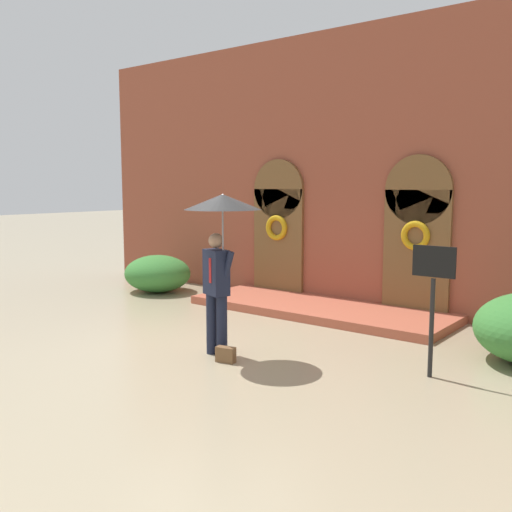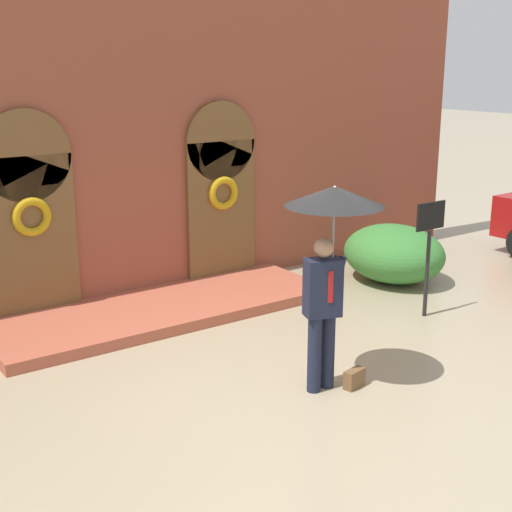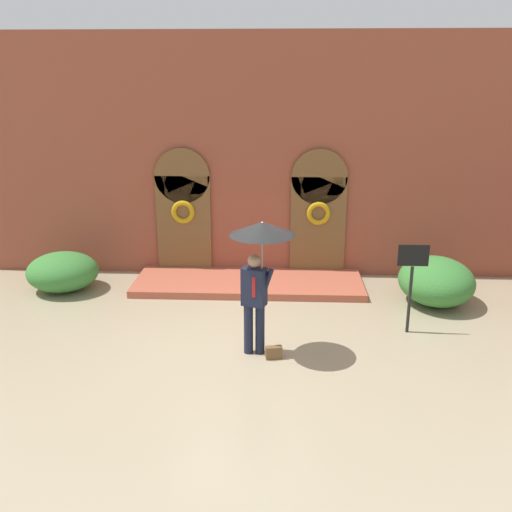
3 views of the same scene
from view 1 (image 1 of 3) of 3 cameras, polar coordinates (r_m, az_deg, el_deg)
ground_plane at (r=8.92m, az=-4.28°, el=-9.10°), size 80.00×80.00×0.00m
building_facade at (r=11.96m, az=9.25°, el=7.93°), size 14.00×2.30×5.60m
person_with_umbrella at (r=8.15m, az=-3.52°, el=3.05°), size 1.10×1.10×2.36m
handbag at (r=8.17m, az=-3.05°, el=-9.82°), size 0.30×0.17×0.22m
sign_post at (r=7.65m, az=17.28°, el=-3.18°), size 0.56×0.06×1.72m
shrub_left at (r=13.54m, az=-9.82°, el=-1.73°), size 1.59×1.48×0.86m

